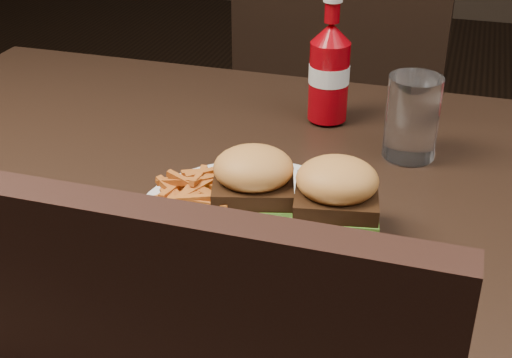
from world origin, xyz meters
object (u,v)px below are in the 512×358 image
(dining_table, at_px, (268,216))
(chair_far, at_px, (349,132))
(tumbler, at_px, (412,117))
(plate, at_px, (253,219))
(ketchup_bottle, at_px, (329,81))

(dining_table, xyz_separation_m, chair_far, (-0.05, 0.89, -0.30))
(chair_far, height_order, tumbler, tumbler)
(plate, xyz_separation_m, tumbler, (0.14, 0.21, 0.05))
(ketchup_bottle, xyz_separation_m, tumbler, (0.12, -0.08, -0.01))
(tumbler, bearing_deg, ketchup_bottle, 147.47)
(ketchup_bottle, height_order, tumbler, ketchup_bottle)
(plate, relative_size, tumbler, 2.48)
(dining_table, distance_m, plate, 0.06)
(chair_far, distance_m, tumbler, 0.84)
(tumbler, bearing_deg, plate, -124.20)
(chair_far, height_order, plate, plate)
(chair_far, relative_size, ketchup_bottle, 4.10)
(chair_far, xyz_separation_m, plate, (0.04, -0.94, 0.33))
(chair_far, distance_m, plate, 1.00)
(dining_table, bearing_deg, ketchup_bottle, 85.77)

